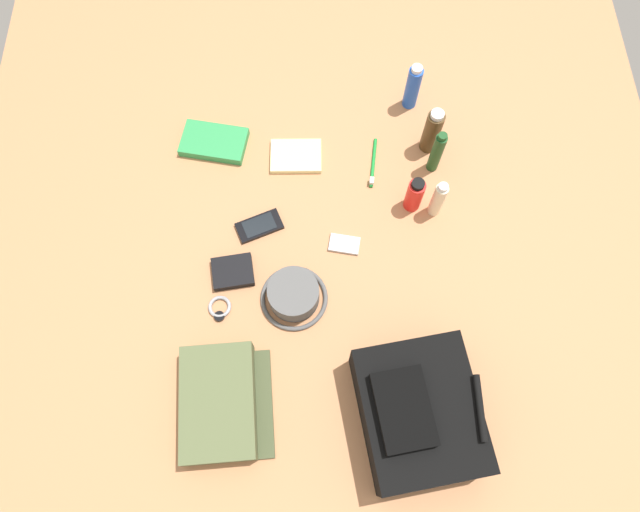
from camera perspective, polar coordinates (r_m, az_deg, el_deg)
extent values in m
cube|color=#BA7C50|center=(1.56, 0.00, -0.68)|extent=(2.64, 2.02, 0.02)
cube|color=black|center=(1.41, 9.97, -15.41)|extent=(0.37, 0.32, 0.14)
cube|color=black|center=(1.32, 8.51, -15.18)|extent=(0.20, 0.15, 0.03)
cylinder|color=black|center=(1.36, 15.98, -14.62)|extent=(0.15, 0.02, 0.02)
cube|color=#56603D|center=(1.45, -10.28, -14.48)|extent=(0.29, 0.20, 0.07)
cube|color=#454D30|center=(1.46, -6.13, -14.67)|extent=(0.27, 0.08, 0.01)
cylinder|color=#585858|center=(1.48, -2.71, -3.90)|extent=(0.14, 0.14, 0.07)
torus|color=#585858|center=(1.51, -2.65, -4.29)|extent=(0.18, 0.18, 0.01)
cylinder|color=blue|center=(1.76, 9.39, 16.52)|extent=(0.04, 0.04, 0.15)
cylinder|color=silver|center=(1.70, 9.84, 18.23)|extent=(0.03, 0.03, 0.01)
cylinder|color=#473319|center=(1.68, 11.30, 12.28)|extent=(0.05, 0.05, 0.15)
cylinder|color=silver|center=(1.62, 11.86, 13.88)|extent=(0.04, 0.04, 0.01)
cylinder|color=#19471E|center=(1.65, 11.77, 10.21)|extent=(0.03, 0.03, 0.15)
cylinder|color=#19471E|center=(1.58, 12.36, 11.78)|extent=(0.02, 0.02, 0.01)
cylinder|color=red|center=(1.59, 9.57, 6.10)|extent=(0.05, 0.05, 0.12)
cylinder|color=black|center=(1.53, 9.95, 7.21)|extent=(0.04, 0.04, 0.01)
cylinder|color=beige|center=(1.59, 11.88, 5.60)|extent=(0.03, 0.03, 0.13)
cylinder|color=silver|center=(1.52, 12.43, 6.85)|extent=(0.03, 0.03, 0.01)
cube|color=#2D934C|center=(1.74, -10.72, 11.32)|extent=(0.15, 0.21, 0.03)
cube|color=white|center=(1.74, -10.70, 11.26)|extent=(0.14, 0.20, 0.02)
cube|color=black|center=(1.59, -6.18, 3.05)|extent=(0.11, 0.14, 0.01)
cube|color=black|center=(1.59, -6.21, 3.15)|extent=(0.08, 0.10, 0.00)
cube|color=#B7B7BC|center=(1.57, 2.49, 1.21)|extent=(0.07, 0.09, 0.01)
cylinder|color=silver|center=(1.56, 1.96, 1.27)|extent=(0.03, 0.03, 0.00)
torus|color=#99999E|center=(1.53, -10.16, -5.11)|extent=(0.06, 0.06, 0.01)
cylinder|color=black|center=(1.52, -10.20, -6.05)|extent=(0.03, 0.03, 0.01)
cylinder|color=#198C33|center=(1.69, 5.45, 9.42)|extent=(0.16, 0.03, 0.01)
cube|color=white|center=(1.65, 5.29, 7.64)|extent=(0.02, 0.01, 0.01)
cube|color=black|center=(1.55, -8.86, -1.61)|extent=(0.10, 0.12, 0.02)
cube|color=beige|center=(1.69, -2.46, 10.11)|extent=(0.11, 0.15, 0.02)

